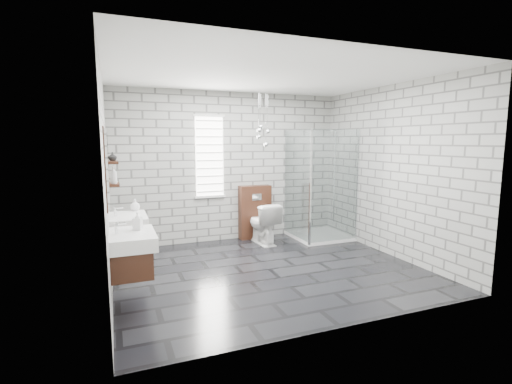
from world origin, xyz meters
TOP-DOWN VIEW (x-y plane):
  - floor at (0.00, 0.00)m, footprint 4.20×3.60m
  - ceiling at (0.00, 0.00)m, footprint 4.20×3.60m
  - wall_back at (0.00, 1.81)m, footprint 4.20×0.02m
  - wall_front at (0.00, -1.81)m, footprint 4.20×0.02m
  - wall_left at (-2.11, 0.00)m, footprint 0.02×3.60m
  - wall_right at (2.11, 0.00)m, footprint 0.02×3.60m
  - vanity_left at (-1.91, -0.59)m, footprint 0.47×0.70m
  - vanity_right at (-1.91, 0.41)m, footprint 0.47×0.70m
  - shelf_lower at (-2.03, -0.05)m, footprint 0.14×0.30m
  - shelf_upper at (-2.03, -0.05)m, footprint 0.14×0.30m
  - window at (-0.40, 1.78)m, footprint 0.56×0.05m
  - cistern_panel at (0.44, 1.70)m, footprint 0.60×0.20m
  - flush_plate at (0.44, 1.60)m, footprint 0.18×0.01m
  - shower_enclosure at (1.50, 1.18)m, footprint 1.00×1.00m
  - pendant_cluster at (0.45, 1.36)m, footprint 0.30×0.21m
  - toilet at (0.44, 1.30)m, footprint 0.47×0.75m
  - soap_bottle_a at (-1.80, -0.47)m, footprint 0.12×0.12m
  - soap_bottle_b at (-1.76, 0.73)m, footprint 0.16×0.16m
  - soap_bottle_c at (-2.02, -0.11)m, footprint 0.08×0.09m
  - vase at (-2.02, 0.02)m, footprint 0.13×0.13m

SIDE VIEW (x-z plane):
  - floor at x=0.00m, z-range -0.02..0.00m
  - toilet at x=0.44m, z-range 0.00..0.74m
  - cistern_panel at x=0.44m, z-range 0.00..1.00m
  - shower_enclosure at x=1.50m, z-range -0.51..1.52m
  - vanity_left at x=-1.91m, z-range -0.03..1.54m
  - vanity_right at x=-1.91m, z-range -0.03..1.54m
  - flush_plate at x=0.44m, z-range 0.74..0.86m
  - soap_bottle_b at x=-1.76m, z-range 0.85..1.02m
  - soap_bottle_a at x=-1.80m, z-range 0.85..1.05m
  - shelf_lower at x=-2.03m, z-range 1.31..1.33m
  - wall_back at x=0.00m, z-range 0.00..2.70m
  - wall_front at x=0.00m, z-range 0.00..2.70m
  - wall_left at x=-2.11m, z-range 0.00..2.70m
  - wall_right at x=2.11m, z-range 0.00..2.70m
  - soap_bottle_c at x=-2.02m, z-range 1.33..1.54m
  - window at x=-0.40m, z-range 0.81..2.29m
  - shelf_upper at x=-2.03m, z-range 1.57..1.59m
  - vase at x=-2.02m, z-range 1.59..1.70m
  - pendant_cluster at x=0.45m, z-range 1.47..2.45m
  - ceiling at x=0.00m, z-range 2.70..2.72m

